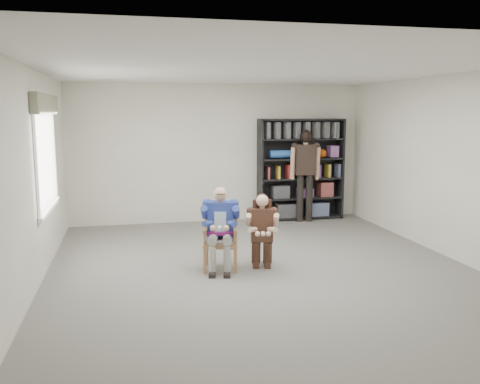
{
  "coord_description": "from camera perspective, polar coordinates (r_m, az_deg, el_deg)",
  "views": [
    {
      "loc": [
        -1.84,
        -6.72,
        2.23
      ],
      "look_at": [
        -0.2,
        0.6,
        1.05
      ],
      "focal_mm": 38.0,
      "sensor_mm": 36.0,
      "label": 1
    }
  ],
  "objects": [
    {
      "name": "kneeling_woman",
      "position": [
        7.25,
        2.49,
        -4.48
      ],
      "size": [
        0.61,
        0.82,
        1.09
      ],
      "primitive_type": null,
      "rotation": [
        0.0,
        0.0,
        -0.22
      ],
      "color": "#3E261D",
      "rests_on": "floor"
    },
    {
      "name": "bookshelf",
      "position": [
        10.67,
        6.84,
        2.53
      ],
      "size": [
        1.8,
        0.38,
        2.1
      ],
      "primitive_type": null,
      "color": "black",
      "rests_on": "floor"
    },
    {
      "name": "floor",
      "position": [
        7.32,
        2.58,
        -8.82
      ],
      "size": [
        6.0,
        7.0,
        0.01
      ],
      "primitive_type": "cube",
      "color": "slate",
      "rests_on": "ground"
    },
    {
      "name": "room_shell",
      "position": [
        7.02,
        2.67,
        2.14
      ],
      "size": [
        6.0,
        7.0,
        2.8
      ],
      "primitive_type": null,
      "color": "beige",
      "rests_on": "ground"
    },
    {
      "name": "seated_man",
      "position": [
        7.23,
        -2.21,
        -4.11
      ],
      "size": [
        0.66,
        0.81,
        1.2
      ],
      "primitive_type": null,
      "rotation": [
        0.0,
        0.0,
        -0.22
      ],
      "color": "navy",
      "rests_on": "floor"
    },
    {
      "name": "armchair",
      "position": [
        7.26,
        -2.2,
        -5.17
      ],
      "size": [
        0.63,
        0.62,
        0.92
      ],
      "primitive_type": null,
      "rotation": [
        0.0,
        0.0,
        -0.22
      ],
      "color": "#9E6841",
      "rests_on": "floor"
    },
    {
      "name": "standing_man",
      "position": [
        10.46,
        7.32,
        1.74
      ],
      "size": [
        0.62,
        0.41,
        1.87
      ],
      "primitive_type": null,
      "rotation": [
        0.0,
        0.0,
        -0.16
      ],
      "color": "black",
      "rests_on": "floor"
    },
    {
      "name": "window_left",
      "position": [
        7.82,
        -20.79,
        3.96
      ],
      "size": [
        0.16,
        2.0,
        1.75
      ],
      "primitive_type": null,
      "color": "white",
      "rests_on": "room_shell"
    }
  ]
}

